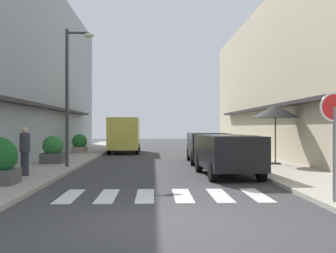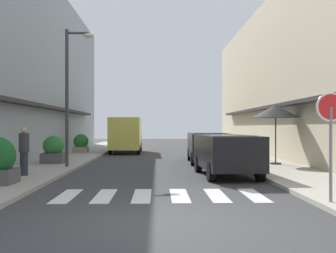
% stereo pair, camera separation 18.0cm
% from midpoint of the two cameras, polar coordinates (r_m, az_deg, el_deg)
% --- Properties ---
extents(ground_plane, '(79.60, 79.60, 0.00)m').
position_cam_midpoint_polar(ground_plane, '(22.14, -0.98, -4.60)').
color(ground_plane, '#38383A').
extents(sidewalk_left, '(2.71, 50.65, 0.12)m').
position_cam_midpoint_polar(sidewalk_left, '(22.60, -13.17, -4.35)').
color(sidewalk_left, '#9E998E').
rests_on(sidewalk_left, ground_plane).
extents(sidewalk_right, '(2.71, 50.65, 0.12)m').
position_cam_midpoint_polar(sidewalk_right, '(22.67, 11.18, -4.34)').
color(sidewalk_right, '#ADA899').
rests_on(sidewalk_right, ground_plane).
extents(building_row_right, '(5.50, 34.56, 9.06)m').
position_cam_midpoint_polar(building_row_right, '(24.66, 19.58, 6.41)').
color(building_row_right, beige).
rests_on(building_row_right, ground_plane).
extents(crosswalk, '(5.20, 2.20, 0.01)m').
position_cam_midpoint_polar(crosswalk, '(10.83, -0.50, -9.34)').
color(crosswalk, silver).
rests_on(crosswalk, ground_plane).
extents(parked_car_near, '(1.98, 4.39, 1.47)m').
position_cam_midpoint_polar(parked_car_near, '(15.05, 8.26, -3.22)').
color(parked_car_near, black).
rests_on(parked_car_near, ground_plane).
extents(parked_car_mid, '(1.89, 4.49, 1.47)m').
position_cam_midpoint_polar(parked_car_mid, '(20.49, 5.66, -2.38)').
color(parked_car_mid, black).
rests_on(parked_car_mid, ground_plane).
extents(delivery_van, '(2.06, 5.42, 2.37)m').
position_cam_midpoint_polar(delivery_van, '(28.52, -5.51, -0.76)').
color(delivery_van, '#D8CC4C').
rests_on(delivery_van, ground_plane).
extents(round_street_sign, '(0.65, 0.07, 2.39)m').
position_cam_midpoint_polar(round_street_sign, '(9.84, 21.67, 1.08)').
color(round_street_sign, slate).
rests_on(round_street_sign, sidewalk_right).
extents(street_lamp, '(1.19, 0.28, 5.66)m').
position_cam_midpoint_polar(street_lamp, '(17.87, -12.68, 5.75)').
color(street_lamp, '#38383D').
rests_on(street_lamp, sidewalk_left).
extents(cafe_umbrella, '(2.09, 2.09, 2.59)m').
position_cam_midpoint_polar(cafe_umbrella, '(19.08, 14.64, 1.94)').
color(cafe_umbrella, '#262626').
rests_on(cafe_umbrella, sidewalk_right).
extents(planter_midblock, '(0.98, 0.98, 1.24)m').
position_cam_midpoint_polar(planter_midblock, '(19.70, -15.02, -3.10)').
color(planter_midblock, '#4C4C4C').
rests_on(planter_midblock, sidewalk_left).
extents(planter_far, '(0.95, 0.95, 1.18)m').
position_cam_midpoint_polar(planter_far, '(27.44, -11.53, -2.26)').
color(planter_far, gray).
rests_on(planter_far, sidewalk_left).
extents(pedestrian_walking_near, '(0.34, 0.34, 1.63)m').
position_cam_midpoint_polar(pedestrian_walking_near, '(14.93, -18.60, -3.04)').
color(pedestrian_walking_near, '#282B33').
rests_on(pedestrian_walking_near, sidewalk_left).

